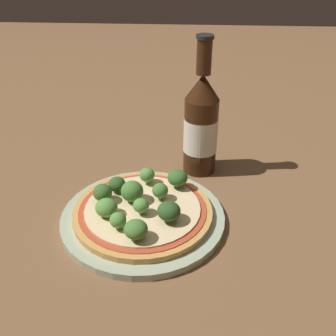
# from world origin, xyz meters

# --- Properties ---
(ground_plane) EXTENTS (3.00, 3.00, 0.00)m
(ground_plane) POSITION_xyz_m (0.00, 0.00, 0.00)
(ground_plane) COLOR brown
(plate) EXTENTS (0.26, 0.26, 0.01)m
(plate) POSITION_xyz_m (-0.00, -0.00, 0.01)
(plate) COLOR #A3B293
(plate) RESTS_ON ground_plane
(pizza) EXTENTS (0.22, 0.22, 0.01)m
(pizza) POSITION_xyz_m (0.00, -0.00, 0.02)
(pizza) COLOR tan
(pizza) RESTS_ON plate
(broccoli_floret_0) EXTENTS (0.03, 0.03, 0.03)m
(broccoli_floret_0) POSITION_xyz_m (-0.05, 0.04, 0.04)
(broccoli_floret_0) COLOR #6B8E51
(broccoli_floret_0) RESTS_ON pizza
(broccoli_floret_1) EXTENTS (0.02, 0.02, 0.03)m
(broccoli_floret_1) POSITION_xyz_m (-0.03, -0.05, 0.04)
(broccoli_floret_1) COLOR #6B8E51
(broccoli_floret_1) RESTS_ON pizza
(broccoli_floret_2) EXTENTS (0.03, 0.03, 0.03)m
(broccoli_floret_2) POSITION_xyz_m (0.00, 0.07, 0.04)
(broccoli_floret_2) COLOR #6B8E51
(broccoli_floret_2) RESTS_ON pizza
(broccoli_floret_3) EXTENTS (0.03, 0.03, 0.03)m
(broccoli_floret_3) POSITION_xyz_m (-0.00, -0.07, 0.04)
(broccoli_floret_3) COLOR #6B8E51
(broccoli_floret_3) RESTS_ON pizza
(broccoli_floret_4) EXTENTS (0.03, 0.03, 0.03)m
(broccoli_floret_4) POSITION_xyz_m (0.04, -0.03, 0.04)
(broccoli_floret_4) COLOR #6B8E51
(broccoli_floret_4) RESTS_ON pizza
(broccoli_floret_5) EXTENTS (0.03, 0.03, 0.03)m
(broccoli_floret_5) POSITION_xyz_m (-0.05, -0.02, 0.04)
(broccoli_floret_5) COLOR #6B8E51
(broccoli_floret_5) RESTS_ON pizza
(broccoli_floret_6) EXTENTS (0.03, 0.03, 0.03)m
(broccoli_floret_6) POSITION_xyz_m (0.05, 0.06, 0.04)
(broccoli_floret_6) COLOR #6B8E51
(broccoli_floret_6) RESTS_ON pizza
(broccoli_floret_7) EXTENTS (0.02, 0.02, 0.03)m
(broccoli_floret_7) POSITION_xyz_m (0.00, -0.02, 0.04)
(broccoli_floret_7) COLOR #6B8E51
(broccoli_floret_7) RESTS_ON pizza
(broccoli_floret_8) EXTENTS (0.03, 0.03, 0.03)m
(broccoli_floret_8) POSITION_xyz_m (-0.06, 0.01, 0.04)
(broccoli_floret_8) COLOR #6B8E51
(broccoli_floret_8) RESTS_ON pizza
(broccoli_floret_9) EXTENTS (0.04, 0.04, 0.04)m
(broccoli_floret_9) POSITION_xyz_m (-0.02, 0.02, 0.04)
(broccoli_floret_9) COLOR #6B8E51
(broccoli_floret_9) RESTS_ON pizza
(broccoli_floret_10) EXTENTS (0.03, 0.03, 0.03)m
(broccoli_floret_10) POSITION_xyz_m (0.03, 0.02, 0.04)
(broccoli_floret_10) COLOR #6B8E51
(broccoli_floret_10) RESTS_ON pizza
(beer_bottle) EXTENTS (0.06, 0.06, 0.25)m
(beer_bottle) POSITION_xyz_m (0.09, 0.16, 0.09)
(beer_bottle) COLOR #381E0F
(beer_bottle) RESTS_ON ground_plane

